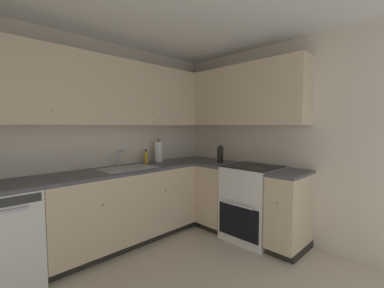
% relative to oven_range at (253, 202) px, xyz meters
% --- Properties ---
extents(wall_back, '(4.01, 0.05, 2.45)m').
position_rel_oven_range_xyz_m(wall_back, '(-1.68, 1.35, 0.76)').
color(wall_back, beige).
rests_on(wall_back, ground_plane).
extents(wall_right, '(0.05, 3.52, 2.45)m').
position_rel_oven_range_xyz_m(wall_right, '(0.31, -0.39, 0.76)').
color(wall_right, beige).
rests_on(wall_right, ground_plane).
extents(lower_cabinets_back, '(1.83, 0.62, 0.87)m').
position_rel_oven_range_xyz_m(lower_cabinets_back, '(-1.23, 1.03, -0.02)').
color(lower_cabinets_back, beige).
rests_on(lower_cabinets_back, ground_plane).
extents(countertop_back, '(3.03, 0.60, 0.03)m').
position_rel_oven_range_xyz_m(countertop_back, '(-1.24, 1.02, 0.43)').
color(countertop_back, '#4C4C51').
rests_on(countertop_back, lower_cabinets_back).
extents(lower_cabinets_right, '(0.62, 1.37, 0.87)m').
position_rel_oven_range_xyz_m(lower_cabinets_right, '(-0.02, 0.07, -0.02)').
color(lower_cabinets_right, beige).
rests_on(lower_cabinets_right, ground_plane).
extents(countertop_right, '(0.60, 1.37, 0.03)m').
position_rel_oven_range_xyz_m(countertop_right, '(-0.02, 0.07, 0.43)').
color(countertop_right, '#4C4C51').
rests_on(countertop_right, lower_cabinets_right).
extents(oven_range, '(0.68, 0.62, 1.06)m').
position_rel_oven_range_xyz_m(oven_range, '(0.00, 0.00, 0.00)').
color(oven_range, white).
rests_on(oven_range, ground_plane).
extents(upper_cabinets_back, '(2.71, 0.34, 0.78)m').
position_rel_oven_range_xyz_m(upper_cabinets_back, '(-1.40, 1.16, 1.36)').
color(upper_cabinets_back, beige).
extents(upper_cabinets_right, '(0.32, 1.92, 0.78)m').
position_rel_oven_range_xyz_m(upper_cabinets_right, '(0.12, 0.36, 1.36)').
color(upper_cabinets_right, beige).
extents(sink, '(0.64, 0.40, 0.10)m').
position_rel_oven_range_xyz_m(sink, '(-1.19, 0.99, 0.41)').
color(sink, '#B7B7BC').
rests_on(sink, countertop_back).
extents(faucet, '(0.07, 0.16, 0.21)m').
position_rel_oven_range_xyz_m(faucet, '(-1.18, 1.20, 0.57)').
color(faucet, silver).
rests_on(faucet, countertop_back).
extents(soap_bottle, '(0.06, 0.06, 0.19)m').
position_rel_oven_range_xyz_m(soap_bottle, '(-0.78, 1.20, 0.53)').
color(soap_bottle, gold).
rests_on(soap_bottle, countertop_back).
extents(paper_towel_roll, '(0.11, 0.11, 0.34)m').
position_rel_oven_range_xyz_m(paper_towel_roll, '(-0.58, 1.18, 0.59)').
color(paper_towel_roll, white).
rests_on(paper_towel_roll, countertop_back).
extents(oil_bottle, '(0.08, 0.08, 0.24)m').
position_rel_oven_range_xyz_m(oil_bottle, '(-0.02, 0.52, 0.56)').
color(oil_bottle, black).
rests_on(oil_bottle, countertop_right).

